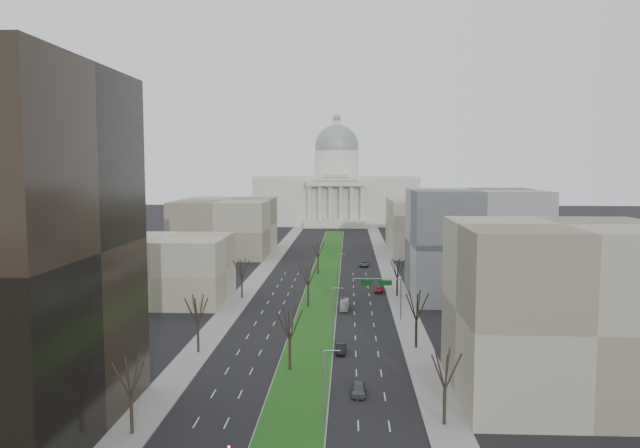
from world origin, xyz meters
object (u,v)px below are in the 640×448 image
(car_black, at_px, (341,349))
(car_grey_far, at_px, (364,264))
(car_red, at_px, (379,290))
(car_grey_near, at_px, (359,389))
(box_van, at_px, (344,304))

(car_black, relative_size, car_grey_far, 0.78)
(car_red, bearing_deg, car_grey_near, -88.27)
(car_grey_near, xyz_separation_m, car_black, (-2.48, 17.70, -0.06))
(car_grey_near, height_order, car_red, car_grey_near)
(car_grey_far, bearing_deg, car_red, -83.44)
(car_red, height_order, car_grey_far, car_grey_far)
(car_grey_far, bearing_deg, car_grey_near, -89.08)
(car_black, xyz_separation_m, car_red, (8.15, 47.52, -0.04))
(car_black, bearing_deg, car_grey_far, 88.45)
(car_grey_near, relative_size, car_red, 0.98)
(car_grey_near, distance_m, car_grey_far, 102.85)
(car_grey_near, xyz_separation_m, car_grey_far, (3.10, 102.80, -0.01))
(car_black, height_order, box_van, box_van)
(car_red, xyz_separation_m, car_grey_far, (-2.57, 37.58, 0.10))
(car_grey_far, bearing_deg, box_van, -92.83)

